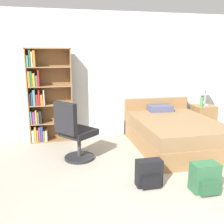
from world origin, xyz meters
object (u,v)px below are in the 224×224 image
object	(u,v)px
bed	(173,132)
water_bottle	(201,101)
office_chair	(75,133)
table_lamp	(206,87)
nightstand	(203,119)
backpack_green	(205,178)
backpack_black	(149,174)
bookshelf	(45,98)

from	to	relation	value
bed	water_bottle	bearing A→B (deg)	34.38
office_chair	table_lamp	size ratio (longest dim) A/B	1.96
table_lamp	office_chair	bearing A→B (deg)	-160.27
office_chair	nightstand	size ratio (longest dim) A/B	1.67
office_chair	backpack_green	bearing A→B (deg)	-40.11
backpack_black	office_chair	bearing A→B (deg)	131.12
office_chair	table_lamp	bearing A→B (deg)	19.73
bookshelf	office_chair	xyz separation A→B (m)	(0.51, -1.12, -0.41)
bed	backpack_black	xyz separation A→B (m)	(-0.98, -1.33, -0.11)
office_chair	water_bottle	distance (m)	2.99
water_bottle	backpack_black	size ratio (longest dim) A/B	0.68
nightstand	backpack_black	xyz separation A→B (m)	(-2.06, -2.08, -0.13)
office_chair	nightstand	xyz separation A→B (m)	(2.97, 1.05, -0.17)
bookshelf	backpack_black	distance (m)	2.68
bookshelf	nightstand	world-z (taller)	bookshelf
bed	water_bottle	size ratio (longest dim) A/B	8.12
water_bottle	backpack_green	bearing A→B (deg)	-119.41
bed	table_lamp	world-z (taller)	table_lamp
table_lamp	backpack_green	size ratio (longest dim) A/B	1.38
backpack_black	water_bottle	bearing A→B (deg)	45.82
bookshelf	nightstand	size ratio (longest dim) A/B	3.05
bookshelf	backpack_green	size ratio (longest dim) A/B	4.93
bookshelf	bed	size ratio (longest dim) A/B	0.92
water_bottle	backpack_green	distance (m)	2.65
backpack_green	backpack_black	distance (m)	0.71
water_bottle	nightstand	bearing A→B (deg)	36.77
nightstand	table_lamp	bearing A→B (deg)	45.51
table_lamp	bed	bearing A→B (deg)	-144.98
backpack_black	backpack_green	bearing A→B (deg)	-22.86
bed	backpack_black	distance (m)	1.66
bed	backpack_green	bearing A→B (deg)	-101.47
table_lamp	nightstand	bearing A→B (deg)	-134.49
backpack_green	backpack_black	xyz separation A→B (m)	(-0.65, 0.28, -0.01)
bookshelf	table_lamp	size ratio (longest dim) A/B	3.58
nightstand	office_chair	bearing A→B (deg)	-160.60
bookshelf	water_bottle	world-z (taller)	bookshelf
nightstand	water_bottle	world-z (taller)	water_bottle
bed	bookshelf	bearing A→B (deg)	160.90
water_bottle	backpack_black	distance (m)	2.82
bed	backpack_green	xyz separation A→B (m)	(-0.33, -1.61, -0.10)
nightstand	backpack_green	xyz separation A→B (m)	(-1.41, -2.36, -0.12)
office_chair	backpack_green	xyz separation A→B (m)	(1.56, -1.31, -0.29)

